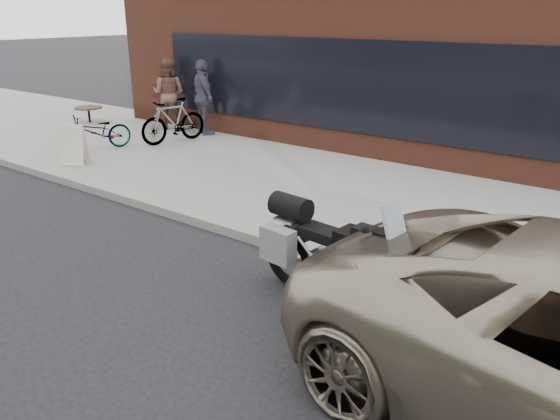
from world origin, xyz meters
TOP-DOWN VIEW (x-y plane):
  - near_sidewalk at (0.00, 7.00)m, footprint 44.00×6.00m
  - storefront at (-2.00, 13.98)m, footprint 14.00×10.07m
  - motorcycle at (1.62, 3.23)m, footprint 2.29×0.74m
  - bicycle_front at (-6.41, 5.83)m, footprint 1.01×1.74m
  - bicycle_rear at (-5.58, 7.48)m, footprint 0.85×1.86m
  - sandwich_sign at (-5.81, 4.80)m, footprint 0.71×0.70m
  - cafe_table at (-9.50, 7.75)m, footprint 0.79×0.79m
  - cafe_patron_left at (-6.92, 8.60)m, footprint 1.14×1.03m
  - cafe_patron_right at (-5.61, 8.60)m, footprint 1.24×0.91m

SIDE VIEW (x-z plane):
  - near_sidewalk at x=0.00m, z-range 0.00..0.15m
  - cafe_table at x=-9.50m, z-range 0.34..0.79m
  - sandwich_sign at x=-5.81m, z-range 0.15..0.99m
  - bicycle_front at x=-6.41m, z-range 0.15..1.01m
  - motorcycle at x=1.62m, z-range -0.10..1.35m
  - bicycle_rear at x=-5.58m, z-range 0.15..1.23m
  - cafe_patron_left at x=-6.92m, z-range 0.15..2.07m
  - cafe_patron_right at x=-5.61m, z-range 0.15..2.10m
  - storefront at x=-2.00m, z-range 0.00..4.50m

